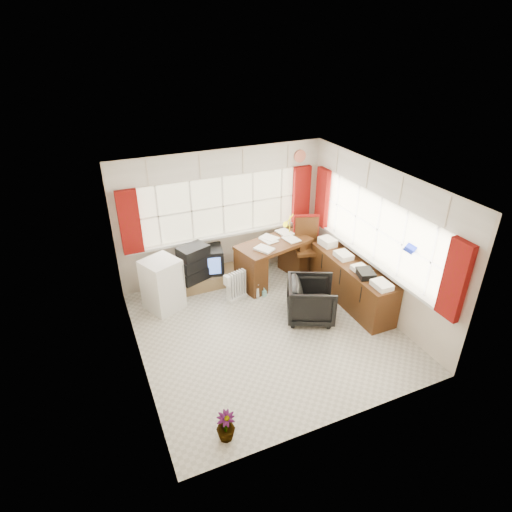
{
  "coord_description": "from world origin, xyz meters",
  "views": [
    {
      "loc": [
        -2.39,
        -5.01,
        4.41
      ],
      "look_at": [
        0.04,
        0.55,
        1.1
      ],
      "focal_mm": 30.0,
      "sensor_mm": 36.0,
      "label": 1
    }
  ],
  "objects_px": {
    "desk": "(274,260)",
    "tv_bench": "(203,280)",
    "office_chair": "(311,300)",
    "radiator": "(236,288)",
    "credenza": "(351,282)",
    "desk_lamp": "(290,220)",
    "crt_tv": "(208,260)",
    "task_chair": "(306,244)",
    "mini_fridge": "(162,285)"
  },
  "relations": [
    {
      "from": "desk",
      "to": "tv_bench",
      "type": "bearing_deg",
      "value": 165.63
    },
    {
      "from": "office_chair",
      "to": "radiator",
      "type": "height_order",
      "value": "office_chair"
    },
    {
      "from": "credenza",
      "to": "tv_bench",
      "type": "distance_m",
      "value": 2.75
    },
    {
      "from": "desk_lamp",
      "to": "tv_bench",
      "type": "relative_size",
      "value": 0.29
    },
    {
      "from": "desk_lamp",
      "to": "tv_bench",
      "type": "height_order",
      "value": "desk_lamp"
    },
    {
      "from": "radiator",
      "to": "crt_tv",
      "type": "relative_size",
      "value": 0.89
    },
    {
      "from": "task_chair",
      "to": "radiator",
      "type": "relative_size",
      "value": 2.15
    },
    {
      "from": "desk",
      "to": "radiator",
      "type": "height_order",
      "value": "desk"
    },
    {
      "from": "desk_lamp",
      "to": "office_chair",
      "type": "xyz_separation_m",
      "value": [
        -0.39,
        -1.58,
        -0.74
      ]
    },
    {
      "from": "office_chair",
      "to": "mini_fridge",
      "type": "relative_size",
      "value": 0.83
    },
    {
      "from": "task_chair",
      "to": "tv_bench",
      "type": "bearing_deg",
      "value": 170.41
    },
    {
      "from": "desk_lamp",
      "to": "crt_tv",
      "type": "xyz_separation_m",
      "value": [
        -1.61,
        0.18,
        -0.6
      ]
    },
    {
      "from": "desk_lamp",
      "to": "task_chair",
      "type": "distance_m",
      "value": 0.58
    },
    {
      "from": "crt_tv",
      "to": "mini_fridge",
      "type": "xyz_separation_m",
      "value": [
        -0.98,
        -0.47,
        -0.03
      ]
    },
    {
      "from": "desk_lamp",
      "to": "office_chair",
      "type": "relative_size",
      "value": 0.52
    },
    {
      "from": "radiator",
      "to": "mini_fridge",
      "type": "xyz_separation_m",
      "value": [
        -1.25,
        0.27,
        0.24
      ]
    },
    {
      "from": "radiator",
      "to": "credenza",
      "type": "height_order",
      "value": "credenza"
    },
    {
      "from": "desk_lamp",
      "to": "mini_fridge",
      "type": "height_order",
      "value": "desk_lamp"
    },
    {
      "from": "desk",
      "to": "desk_lamp",
      "type": "distance_m",
      "value": 0.82
    },
    {
      "from": "radiator",
      "to": "tv_bench",
      "type": "xyz_separation_m",
      "value": [
        -0.42,
        0.67,
        -0.1
      ]
    },
    {
      "from": "task_chair",
      "to": "desk",
      "type": "bearing_deg",
      "value": 179.74
    },
    {
      "from": "desk",
      "to": "mini_fridge",
      "type": "height_order",
      "value": "mini_fridge"
    },
    {
      "from": "office_chair",
      "to": "desk_lamp",
      "type": "bearing_deg",
      "value": 11.8
    },
    {
      "from": "desk_lamp",
      "to": "radiator",
      "type": "height_order",
      "value": "desk_lamp"
    },
    {
      "from": "radiator",
      "to": "crt_tv",
      "type": "bearing_deg",
      "value": 110.32
    },
    {
      "from": "desk",
      "to": "crt_tv",
      "type": "relative_size",
      "value": 2.44
    },
    {
      "from": "desk",
      "to": "office_chair",
      "type": "distance_m",
      "value": 1.35
    },
    {
      "from": "desk",
      "to": "crt_tv",
      "type": "distance_m",
      "value": 1.24
    },
    {
      "from": "task_chair",
      "to": "office_chair",
      "type": "xyz_separation_m",
      "value": [
        -0.65,
        -1.34,
        -0.29
      ]
    },
    {
      "from": "credenza",
      "to": "tv_bench",
      "type": "xyz_separation_m",
      "value": [
        -2.28,
        1.52,
        -0.27
      ]
    },
    {
      "from": "desk_lamp",
      "to": "task_chair",
      "type": "bearing_deg",
      "value": -42.09
    },
    {
      "from": "desk",
      "to": "crt_tv",
      "type": "bearing_deg",
      "value": 160.77
    },
    {
      "from": "crt_tv",
      "to": "mini_fridge",
      "type": "bearing_deg",
      "value": -154.15
    },
    {
      "from": "desk_lamp",
      "to": "tv_bench",
      "type": "bearing_deg",
      "value": 176.5
    },
    {
      "from": "task_chair",
      "to": "crt_tv",
      "type": "distance_m",
      "value": 1.92
    },
    {
      "from": "office_chair",
      "to": "tv_bench",
      "type": "relative_size",
      "value": 0.56
    },
    {
      "from": "credenza",
      "to": "crt_tv",
      "type": "height_order",
      "value": "credenza"
    },
    {
      "from": "crt_tv",
      "to": "credenza",
      "type": "bearing_deg",
      "value": -36.76
    },
    {
      "from": "office_chair",
      "to": "tv_bench",
      "type": "xyz_separation_m",
      "value": [
        -1.37,
        1.69,
        -0.23
      ]
    },
    {
      "from": "credenza",
      "to": "crt_tv",
      "type": "relative_size",
      "value": 3.16
    },
    {
      "from": "office_chair",
      "to": "crt_tv",
      "type": "height_order",
      "value": "crt_tv"
    },
    {
      "from": "tv_bench",
      "to": "crt_tv",
      "type": "relative_size",
      "value": 2.21
    },
    {
      "from": "desk_lamp",
      "to": "mini_fridge",
      "type": "distance_m",
      "value": 2.68
    },
    {
      "from": "radiator",
      "to": "desk_lamp",
      "type": "bearing_deg",
      "value": 22.8
    },
    {
      "from": "office_chair",
      "to": "radiator",
      "type": "bearing_deg",
      "value": 68.82
    },
    {
      "from": "task_chair",
      "to": "credenza",
      "type": "height_order",
      "value": "task_chair"
    },
    {
      "from": "task_chair",
      "to": "office_chair",
      "type": "height_order",
      "value": "task_chair"
    },
    {
      "from": "mini_fridge",
      "to": "task_chair",
      "type": "bearing_deg",
      "value": 1.24
    },
    {
      "from": "desk",
      "to": "office_chair",
      "type": "relative_size",
      "value": 1.98
    },
    {
      "from": "task_chair",
      "to": "office_chair",
      "type": "bearing_deg",
      "value": -115.83
    }
  ]
}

